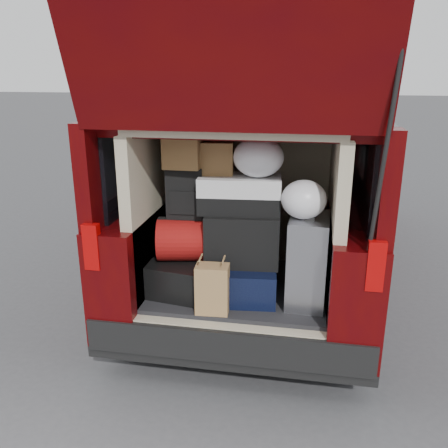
{
  "coord_description": "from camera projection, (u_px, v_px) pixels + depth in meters",
  "views": [
    {
      "loc": [
        0.45,
        -2.93,
        2.08
      ],
      "look_at": [
        -0.11,
        0.2,
        1.04
      ],
      "focal_mm": 38.0,
      "sensor_mm": 36.0,
      "label": 1
    }
  ],
  "objects": [
    {
      "name": "plastic_bag_right",
      "position": [
        304.0,
        199.0,
        3.04
      ],
      "size": [
        0.31,
        0.29,
        0.25
      ],
      "primitive_type": "ellipsoid",
      "rotation": [
        0.0,
        0.0,
        0.07
      ],
      "color": "white",
      "rests_on": "silver_roller"
    },
    {
      "name": "red_duffel",
      "position": [
        190.0,
        240.0,
        3.35
      ],
      "size": [
        0.5,
        0.38,
        0.3
      ],
      "primitive_type": "cube",
      "rotation": [
        0.0,
        0.0,
        0.19
      ],
      "color": "maroon",
      "rests_on": "black_hardshell"
    },
    {
      "name": "black_soft_case",
      "position": [
        242.0,
        238.0,
        3.29
      ],
      "size": [
        0.53,
        0.34,
        0.36
      ],
      "primitive_type": "cube",
      "rotation": [
        0.0,
        0.0,
        0.08
      ],
      "color": "black",
      "rests_on": "navy_hardshell"
    },
    {
      "name": "kraft_bag",
      "position": [
        212.0,
        289.0,
        3.1
      ],
      "size": [
        0.22,
        0.15,
        0.33
      ],
      "primitive_type": "cube",
      "rotation": [
        0.0,
        0.0,
        0.05
      ],
      "color": "#9D7C47",
      "rests_on": "load_floor"
    },
    {
      "name": "twotone_duffel",
      "position": [
        240.0,
        194.0,
        3.23
      ],
      "size": [
        0.58,
        0.33,
        0.25
      ],
      "primitive_type": "cube",
      "rotation": [
        0.0,
        0.0,
        0.08
      ],
      "color": "silver",
      "rests_on": "black_soft_case"
    },
    {
      "name": "plastic_bag_center",
      "position": [
        259.0,
        157.0,
        3.12
      ],
      "size": [
        0.39,
        0.37,
        0.27
      ],
      "primitive_type": "ellipsoid",
      "rotation": [
        0.0,
        0.0,
        0.19
      ],
      "color": "white",
      "rests_on": "twotone_duffel"
    },
    {
      "name": "navy_hardshell",
      "position": [
        244.0,
        278.0,
        3.38
      ],
      "size": [
        0.49,
        0.58,
        0.23
      ],
      "primitive_type": "cube",
      "rotation": [
        0.0,
        0.0,
        0.09
      ],
      "color": "black",
      "rests_on": "load_floor"
    },
    {
      "name": "grocery_sack_upper",
      "position": [
        217.0,
        158.0,
        3.23
      ],
      "size": [
        0.24,
        0.21,
        0.22
      ],
      "primitive_type": "cube",
      "rotation": [
        0.0,
        0.0,
        0.12
      ],
      "color": "brown",
      "rests_on": "twotone_duffel"
    },
    {
      "name": "ground",
      "position": [
        234.0,
        369.0,
        3.46
      ],
      "size": [
        80.0,
        80.0,
        0.0
      ],
      "primitive_type": "plane",
      "color": "#3B3A3D",
      "rests_on": "ground"
    },
    {
      "name": "load_floor",
      "position": [
        240.0,
        317.0,
        3.63
      ],
      "size": [
        1.24,
        1.05,
        0.55
      ],
      "primitive_type": "cube",
      "color": "black",
      "rests_on": "ground"
    },
    {
      "name": "backpack",
      "position": [
        186.0,
        192.0,
        3.3
      ],
      "size": [
        0.26,
        0.17,
        0.36
      ],
      "primitive_type": "cube",
      "rotation": [
        0.0,
        0.0,
        0.07
      ],
      "color": "black",
      "rests_on": "red_duffel"
    },
    {
      "name": "minivan",
      "position": [
        263.0,
        188.0,
        4.91
      ],
      "size": [
        1.9,
        5.35,
        2.77
      ],
      "color": "black",
      "rests_on": "ground"
    },
    {
      "name": "black_hardshell",
      "position": [
        186.0,
        272.0,
        3.48
      ],
      "size": [
        0.52,
        0.66,
        0.24
      ],
      "primitive_type": "cube",
      "rotation": [
        0.0,
        0.0,
        -0.16
      ],
      "color": "black",
      "rests_on": "load_floor"
    },
    {
      "name": "grocery_sack_lower",
      "position": [
        183.0,
        151.0,
        3.17
      ],
      "size": [
        0.25,
        0.2,
        0.22
      ],
      "primitive_type": "cube",
      "rotation": [
        0.0,
        0.0,
        0.0
      ],
      "color": "brown",
      "rests_on": "backpack"
    },
    {
      "name": "silver_roller",
      "position": [
        308.0,
        260.0,
        3.2
      ],
      "size": [
        0.27,
        0.42,
        0.61
      ],
      "primitive_type": "cube",
      "rotation": [
        0.0,
        0.0,
        -0.05
      ],
      "color": "silver",
      "rests_on": "load_floor"
    }
  ]
}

